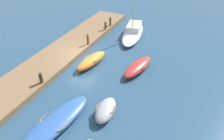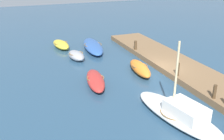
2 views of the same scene
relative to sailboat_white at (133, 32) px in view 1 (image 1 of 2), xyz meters
name	(u,v)px [view 1 (image 1 of 2)]	position (x,y,z in m)	size (l,w,h in m)	color
ground_plane	(82,58)	(6.43, -2.53, -0.46)	(84.00, 84.00, 0.00)	navy
dock_platform	(64,51)	(6.43, -4.53, -0.23)	(21.36, 3.57, 0.45)	brown
sailboat_white	(133,32)	(0.00, 0.00, 0.00)	(6.48, 2.94, 4.43)	white
rowboat_red	(138,67)	(6.09, 2.81, -0.09)	(4.04, 1.86, 0.72)	#B72D28
motorboat_blue	(54,124)	(14.28, 0.35, -0.12)	(6.17, 2.52, 0.66)	#2D569E
rowboat_orange	(91,61)	(6.96, -1.21, -0.07)	(3.82, 1.63, 0.76)	orange
dinghy_grey	(106,110)	(11.89, 2.70, -0.06)	(2.60, 1.49, 0.77)	#939399
mooring_post_west	(110,21)	(-0.52, -3.00, 0.48)	(0.21, 0.21, 0.98)	#47331E
mooring_post_mid_west	(105,26)	(0.70, -3.00, 0.44)	(0.21, 0.21, 0.88)	#47331E
mooring_post_mid_east	(88,39)	(4.48, -3.00, 0.49)	(0.20, 0.20, 0.99)	#47331E
mooring_post_east	(41,78)	(11.39, -3.00, 0.41)	(0.27, 0.27, 0.84)	#47331E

